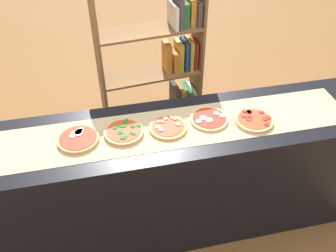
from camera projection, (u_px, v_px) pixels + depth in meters
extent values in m
plane|color=brown|center=(168.00, 219.00, 2.77)|extent=(12.00, 12.00, 0.00)
cube|color=black|center=(168.00, 179.00, 2.48)|extent=(2.68, 0.58, 0.91)
cube|color=tan|center=(168.00, 128.00, 2.19)|extent=(2.28, 0.37, 0.00)
cylinder|color=tan|center=(78.00, 139.00, 2.10)|extent=(0.24, 0.24, 0.02)
cylinder|color=red|center=(78.00, 138.00, 2.09)|extent=(0.21, 0.21, 0.00)
cylinder|color=#EFE5CC|center=(80.00, 131.00, 2.13)|extent=(0.04, 0.04, 0.00)
cylinder|color=#EFE5CC|center=(78.00, 132.00, 2.12)|extent=(0.04, 0.04, 0.00)
cylinder|color=#EFE5CC|center=(75.00, 133.00, 2.12)|extent=(0.04, 0.04, 0.00)
cylinder|color=#EFE5CC|center=(79.00, 133.00, 2.11)|extent=(0.04, 0.04, 0.00)
cylinder|color=#EFE5CC|center=(72.00, 136.00, 2.09)|extent=(0.03, 0.03, 0.00)
cylinder|color=#EFE5CC|center=(81.00, 130.00, 2.14)|extent=(0.03, 0.03, 0.00)
cylinder|color=tan|center=(124.00, 132.00, 2.15)|extent=(0.24, 0.24, 0.02)
cylinder|color=red|center=(124.00, 131.00, 2.14)|extent=(0.20, 0.20, 0.00)
ellipsoid|color=#286B23|center=(122.00, 138.00, 2.08)|extent=(0.03, 0.03, 0.00)
ellipsoid|color=#286B23|center=(115.00, 127.00, 2.16)|extent=(0.05, 0.06, 0.00)
ellipsoid|color=#286B23|center=(120.00, 132.00, 2.12)|extent=(0.04, 0.05, 0.00)
ellipsoid|color=#286B23|center=(126.00, 120.00, 2.20)|extent=(0.03, 0.04, 0.00)
ellipsoid|color=#286B23|center=(125.00, 137.00, 2.09)|extent=(0.03, 0.04, 0.00)
ellipsoid|color=#286B23|center=(139.00, 125.00, 2.17)|extent=(0.04, 0.04, 0.00)
ellipsoid|color=#286B23|center=(125.00, 122.00, 2.19)|extent=(0.03, 0.05, 0.00)
ellipsoid|color=#286B23|center=(132.00, 126.00, 2.16)|extent=(0.05, 0.05, 0.00)
ellipsoid|color=#286B23|center=(122.00, 126.00, 2.16)|extent=(0.05, 0.04, 0.00)
ellipsoid|color=#286B23|center=(133.00, 133.00, 2.12)|extent=(0.05, 0.05, 0.00)
cylinder|color=tan|center=(168.00, 127.00, 2.18)|extent=(0.23, 0.23, 0.02)
cylinder|color=red|center=(168.00, 126.00, 2.18)|extent=(0.19, 0.19, 0.00)
cylinder|color=#C6B28E|center=(175.00, 119.00, 2.22)|extent=(0.03, 0.03, 0.01)
cylinder|color=#C6B28E|center=(163.00, 122.00, 2.20)|extent=(0.02, 0.02, 0.01)
cylinder|color=#C6B28E|center=(178.00, 124.00, 2.18)|extent=(0.03, 0.03, 0.01)
cylinder|color=#C6B28E|center=(159.00, 121.00, 2.20)|extent=(0.02, 0.02, 0.01)
cylinder|color=#C6B28E|center=(161.00, 130.00, 2.15)|extent=(0.03, 0.03, 0.01)
cylinder|color=#C6B28E|center=(157.00, 127.00, 2.17)|extent=(0.03, 0.03, 0.01)
cylinder|color=#C6B28E|center=(172.00, 117.00, 2.23)|extent=(0.02, 0.02, 0.01)
cylinder|color=#C6B28E|center=(165.00, 118.00, 2.23)|extent=(0.03, 0.03, 0.01)
cylinder|color=#DBB26B|center=(209.00, 119.00, 2.24)|extent=(0.24, 0.24, 0.01)
cylinder|color=#AD2314|center=(209.00, 118.00, 2.24)|extent=(0.20, 0.20, 0.00)
cylinder|color=#EFE5CC|center=(216.00, 113.00, 2.27)|extent=(0.03, 0.03, 0.00)
cylinder|color=#EFE5CC|center=(199.00, 122.00, 2.20)|extent=(0.03, 0.03, 0.00)
cylinder|color=#EFE5CC|center=(203.00, 118.00, 2.23)|extent=(0.05, 0.05, 0.00)
cylinder|color=#EFE5CC|center=(209.00, 120.00, 2.22)|extent=(0.04, 0.04, 0.00)
cylinder|color=#EFE5CC|center=(222.00, 116.00, 2.25)|extent=(0.04, 0.04, 0.00)
cylinder|color=#DBB26B|center=(254.00, 120.00, 2.23)|extent=(0.24, 0.24, 0.02)
cylinder|color=red|center=(254.00, 119.00, 2.22)|extent=(0.20, 0.20, 0.00)
cylinder|color=maroon|center=(250.00, 117.00, 2.23)|extent=(0.03, 0.03, 0.00)
cylinder|color=maroon|center=(249.00, 112.00, 2.27)|extent=(0.03, 0.03, 0.00)
cylinder|color=maroon|center=(267.00, 124.00, 2.18)|extent=(0.03, 0.03, 0.00)
cylinder|color=maroon|center=(249.00, 119.00, 2.22)|extent=(0.03, 0.03, 0.00)
cylinder|color=maroon|center=(244.00, 111.00, 2.28)|extent=(0.03, 0.03, 0.00)
cylinder|color=maroon|center=(269.00, 117.00, 2.23)|extent=(0.03, 0.03, 0.00)
cylinder|color=maroon|center=(244.00, 116.00, 2.24)|extent=(0.03, 0.03, 0.00)
cylinder|color=maroon|center=(261.00, 112.00, 2.27)|extent=(0.03, 0.03, 0.00)
cylinder|color=maroon|center=(265.00, 119.00, 2.22)|extent=(0.03, 0.03, 0.00)
cylinder|color=maroon|center=(249.00, 112.00, 2.27)|extent=(0.04, 0.04, 0.00)
cube|color=brown|center=(196.00, 66.00, 3.03)|extent=(0.05, 0.26, 1.52)
cube|color=brown|center=(102.00, 82.00, 2.84)|extent=(0.05, 0.26, 1.52)
cube|color=brown|center=(153.00, 143.00, 3.42)|extent=(0.79, 0.34, 0.02)
cube|color=gold|center=(189.00, 126.00, 3.44)|extent=(0.06, 0.18, 0.19)
cube|color=silver|center=(184.00, 129.00, 3.43)|extent=(0.06, 0.21, 0.16)
cube|color=#753384|center=(180.00, 126.00, 3.39)|extent=(0.05, 0.15, 0.25)
cube|color=gold|center=(175.00, 128.00, 3.40)|extent=(0.06, 0.18, 0.22)
cube|color=silver|center=(171.00, 128.00, 3.37)|extent=(0.05, 0.15, 0.26)
cube|color=#B22823|center=(166.00, 132.00, 3.39)|extent=(0.05, 0.16, 0.18)
cube|color=brown|center=(152.00, 111.00, 3.18)|extent=(0.79, 0.34, 0.02)
cube|color=silver|center=(191.00, 95.00, 3.21)|extent=(0.05, 0.20, 0.16)
cube|color=#2D753D|center=(188.00, 95.00, 3.20)|extent=(0.05, 0.21, 0.17)
cube|color=#2D753D|center=(184.00, 95.00, 3.18)|extent=(0.05, 0.19, 0.18)
cube|color=orange|center=(180.00, 95.00, 3.17)|extent=(0.05, 0.22, 0.20)
cube|color=#47423D|center=(174.00, 95.00, 3.15)|extent=(0.06, 0.17, 0.22)
cube|color=brown|center=(151.00, 74.00, 2.93)|extent=(0.79, 0.34, 0.02)
cube|color=#B22823|center=(193.00, 53.00, 2.94)|extent=(0.05, 0.16, 0.23)
cube|color=gold|center=(189.00, 53.00, 2.93)|extent=(0.05, 0.18, 0.25)
cube|color=#234799|center=(184.00, 54.00, 2.92)|extent=(0.04, 0.16, 0.24)
cube|color=gold|center=(179.00, 55.00, 2.91)|extent=(0.05, 0.16, 0.23)
cube|color=orange|center=(173.00, 60.00, 2.92)|extent=(0.06, 0.19, 0.17)
cube|color=orange|center=(167.00, 57.00, 2.88)|extent=(0.06, 0.15, 0.24)
cube|color=brown|center=(149.00, 30.00, 2.69)|extent=(0.79, 0.34, 0.02)
cube|color=#47423D|center=(195.00, 11.00, 2.71)|extent=(0.05, 0.22, 0.19)
cube|color=orange|center=(190.00, 11.00, 2.70)|extent=(0.06, 0.16, 0.19)
cube|color=#2D753D|center=(184.00, 13.00, 2.70)|extent=(0.06, 0.14, 0.17)
cube|color=#47423D|center=(177.00, 9.00, 2.66)|extent=(0.05, 0.22, 0.25)
cube|color=silver|center=(173.00, 15.00, 2.68)|extent=(0.05, 0.21, 0.17)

